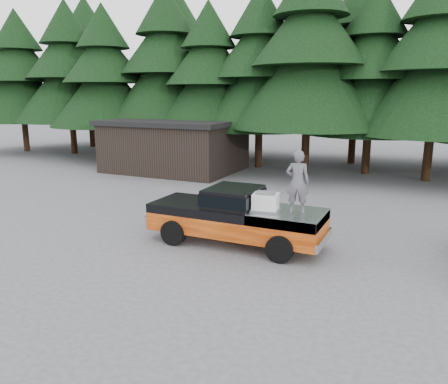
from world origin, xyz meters
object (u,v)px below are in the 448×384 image
at_px(air_compressor, 266,203).
at_px(man_on_bed, 298,182).
at_px(pickup_truck, 236,225).
at_px(utility_building, 175,145).

bearing_deg(air_compressor, man_on_bed, 2.50).
relative_size(pickup_truck, man_on_bed, 3.07).
xyz_separation_m(pickup_truck, man_on_bed, (2.06, -0.05, 1.64)).
height_order(air_compressor, man_on_bed, man_on_bed).
height_order(man_on_bed, utility_building, utility_building).
distance_m(pickup_truck, man_on_bed, 2.63).
xyz_separation_m(air_compressor, man_on_bed, (0.95, 0.19, 0.71)).
bearing_deg(man_on_bed, utility_building, -57.29).
xyz_separation_m(pickup_truck, utility_building, (-9.34, 11.56, 1.00)).
relative_size(pickup_truck, utility_building, 0.71).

